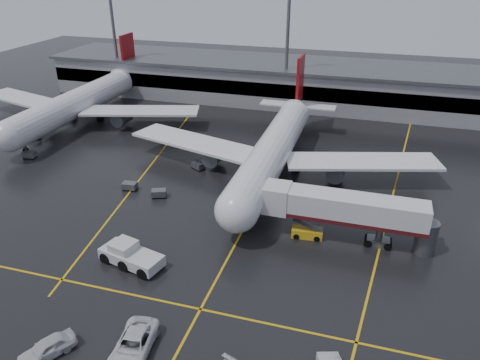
% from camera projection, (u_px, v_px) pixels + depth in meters
% --- Properties ---
extents(ground, '(220.00, 220.00, 0.00)m').
position_uv_depth(ground, '(258.00, 202.00, 62.84)').
color(ground, black).
rests_on(ground, ground).
extents(apron_line_centre, '(0.25, 90.00, 0.02)m').
position_uv_depth(apron_line_centre, '(258.00, 202.00, 62.84)').
color(apron_line_centre, gold).
rests_on(apron_line_centre, ground).
extents(apron_line_stop, '(60.00, 0.25, 0.02)m').
position_uv_depth(apron_line_stop, '(200.00, 309.00, 44.00)').
color(apron_line_stop, gold).
rests_on(apron_line_stop, ground).
extents(apron_line_left, '(9.99, 69.35, 0.02)m').
position_uv_depth(apron_line_left, '(157.00, 157.00, 76.52)').
color(apron_line_left, gold).
rests_on(apron_line_left, ground).
extents(apron_line_right, '(7.57, 69.64, 0.02)m').
position_uv_depth(apron_line_right, '(395.00, 187.00, 66.81)').
color(apron_line_right, gold).
rests_on(apron_line_right, ground).
extents(terminal, '(122.00, 19.00, 8.60)m').
position_uv_depth(terminal, '(313.00, 84.00, 101.96)').
color(terminal, gray).
rests_on(terminal, ground).
extents(light_mast_left, '(3.00, 1.20, 25.45)m').
position_uv_depth(light_mast_left, '(114.00, 31.00, 103.83)').
color(light_mast_left, '#595B60').
rests_on(light_mast_left, ground).
extents(light_mast_mid, '(3.00, 1.20, 25.45)m').
position_uv_depth(light_mast_mid, '(287.00, 40.00, 93.61)').
color(light_mast_mid, '#595B60').
rests_on(light_mast_mid, ground).
extents(main_airliner, '(48.80, 45.60, 14.10)m').
position_uv_depth(main_airliner, '(275.00, 147.00, 69.26)').
color(main_airliner, silver).
rests_on(main_airliner, ground).
extents(second_airliner, '(48.80, 45.60, 14.10)m').
position_uv_depth(second_airliner, '(80.00, 101.00, 90.28)').
color(second_airliner, silver).
rests_on(second_airliner, ground).
extents(jet_bridge, '(19.90, 3.40, 6.05)m').
position_uv_depth(jet_bridge, '(345.00, 211.00, 52.91)').
color(jet_bridge, silver).
rests_on(jet_bridge, ground).
extents(pushback_tractor, '(7.67, 4.57, 2.57)m').
position_uv_depth(pushback_tractor, '(130.00, 256.00, 50.02)').
color(pushback_tractor, silver).
rests_on(pushback_tractor, ground).
extents(belt_loader, '(3.77, 1.99, 2.31)m').
position_uv_depth(belt_loader, '(307.00, 233.00, 54.92)').
color(belt_loader, gold).
rests_on(belt_loader, ground).
extents(service_van_a, '(3.71, 6.67, 1.77)m').
position_uv_depth(service_van_a, '(133.00, 345.00, 38.86)').
color(service_van_a, silver).
rests_on(service_van_a, ground).
extents(service_van_d, '(4.08, 5.13, 1.64)m').
position_uv_depth(service_van_d, '(47.00, 348.00, 38.65)').
color(service_van_d, silver).
rests_on(service_van_d, ground).
extents(baggage_cart_a, '(2.33, 1.93, 1.12)m').
position_uv_depth(baggage_cart_a, '(159.00, 193.00, 63.78)').
color(baggage_cart_a, '#595B60').
rests_on(baggage_cart_a, ground).
extents(baggage_cart_b, '(2.12, 1.49, 1.12)m').
position_uv_depth(baggage_cart_b, '(130.00, 186.00, 65.73)').
color(baggage_cart_b, '#595B60').
rests_on(baggage_cart_b, ground).
extents(baggage_cart_c, '(2.38, 2.12, 1.12)m').
position_uv_depth(baggage_cart_c, '(198.00, 165.00, 71.99)').
color(baggage_cart_c, '#595B60').
rests_on(baggage_cart_c, ground).
extents(baggage_cart_d, '(2.31, 1.86, 1.12)m').
position_uv_depth(baggage_cart_d, '(34.00, 136.00, 83.19)').
color(baggage_cart_d, '#595B60').
rests_on(baggage_cart_d, ground).
extents(baggage_cart_e, '(2.20, 1.64, 1.12)m').
position_uv_depth(baggage_cart_e, '(30.00, 154.00, 75.80)').
color(baggage_cart_e, '#595B60').
rests_on(baggage_cart_e, ground).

